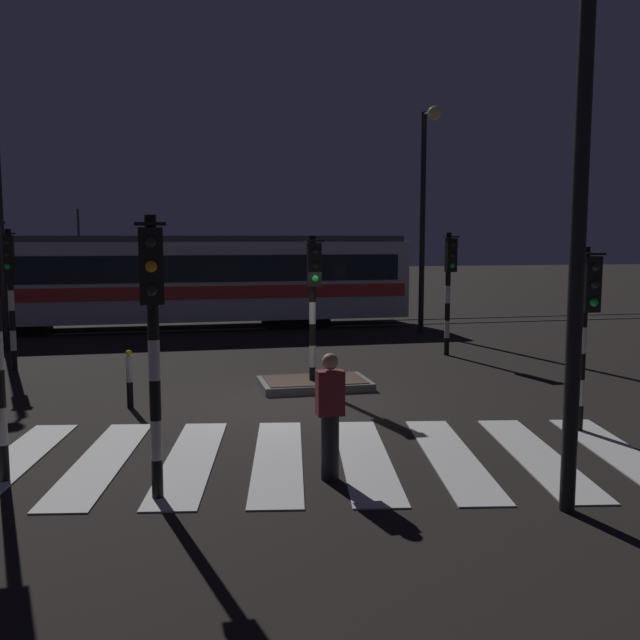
% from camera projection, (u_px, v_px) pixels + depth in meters
% --- Properties ---
extents(ground_plane, '(120.00, 120.00, 0.00)m').
position_uv_depth(ground_plane, '(284.00, 406.00, 13.69)').
color(ground_plane, black).
extents(rail_near, '(80.00, 0.12, 0.03)m').
position_uv_depth(rail_near, '(229.00, 329.00, 24.86)').
color(rail_near, '#59595E').
rests_on(rail_near, ground).
extents(rail_far, '(80.00, 0.12, 0.03)m').
position_uv_depth(rail_far, '(225.00, 324.00, 26.25)').
color(rail_far, '#59595E').
rests_on(rail_far, ground).
extents(crosswalk_zebra, '(10.16, 5.60, 0.02)m').
position_uv_depth(crosswalk_zebra, '(322.00, 458.00, 10.47)').
color(crosswalk_zebra, silver).
rests_on(crosswalk_zebra, ground).
extents(traffic_island, '(2.33, 1.45, 0.18)m').
position_uv_depth(traffic_island, '(315.00, 383.00, 15.42)').
color(traffic_island, slate).
rests_on(traffic_island, ground).
extents(traffic_light_corner_far_right, '(0.36, 0.42, 3.33)m').
position_uv_depth(traffic_light_corner_far_right, '(449.00, 275.00, 19.25)').
color(traffic_light_corner_far_right, black).
rests_on(traffic_light_corner_far_right, ground).
extents(traffic_light_kerb_mid_left, '(0.36, 0.42, 3.49)m').
position_uv_depth(traffic_light_kerb_mid_left, '(153.00, 315.00, 8.53)').
color(traffic_light_kerb_mid_left, black).
rests_on(traffic_light_kerb_mid_left, ground).
extents(traffic_light_corner_far_left, '(0.36, 0.42, 3.41)m').
position_uv_depth(traffic_light_corner_far_left, '(9.00, 278.00, 17.02)').
color(traffic_light_corner_far_left, black).
rests_on(traffic_light_corner_far_left, ground).
extents(traffic_light_median_centre, '(0.36, 0.42, 3.25)m').
position_uv_depth(traffic_light_median_centre, '(313.00, 289.00, 14.97)').
color(traffic_light_median_centre, black).
rests_on(traffic_light_median_centre, ground).
extents(traffic_light_corner_near_right, '(0.36, 0.42, 3.07)m').
position_uv_depth(traffic_light_corner_near_right, '(587.00, 311.00, 11.64)').
color(traffic_light_corner_near_right, black).
rests_on(traffic_light_corner_near_right, ground).
extents(street_lamp_trackside_right, '(0.44, 1.21, 7.28)m').
position_uv_depth(street_lamp_trackside_right, '(426.00, 194.00, 23.30)').
color(street_lamp_trackside_right, black).
rests_on(street_lamp_trackside_right, ground).
extents(street_lamp_near_kerb, '(0.44, 1.21, 7.86)m').
position_uv_depth(street_lamp_near_kerb, '(597.00, 79.00, 7.71)').
color(street_lamp_near_kerb, black).
rests_on(street_lamp_near_kerb, ground).
extents(tram, '(17.59, 2.58, 4.15)m').
position_uv_depth(tram, '(159.00, 279.00, 24.85)').
color(tram, silver).
rests_on(tram, ground).
extents(pedestrian_waiting_at_kerb, '(0.36, 0.24, 1.71)m').
position_uv_depth(pedestrian_waiting_at_kerb, '(330.00, 415.00, 9.49)').
color(pedestrian_waiting_at_kerb, black).
rests_on(pedestrian_waiting_at_kerb, ground).
extents(bollard_island_edge, '(0.12, 0.12, 1.11)m').
position_uv_depth(bollard_island_edge, '(130.00, 379.00, 13.50)').
color(bollard_island_edge, black).
rests_on(bollard_island_edge, ground).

